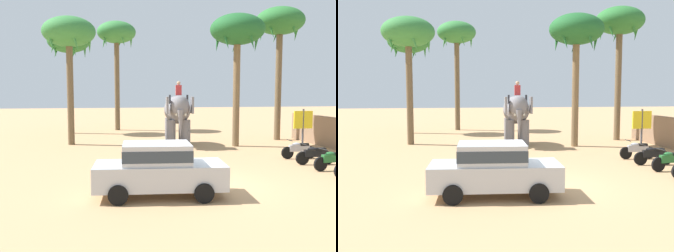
{
  "view_description": "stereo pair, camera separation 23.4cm",
  "coord_description": "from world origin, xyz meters",
  "views": [
    {
      "loc": [
        -3.08,
        -12.55,
        3.35
      ],
      "look_at": [
        -0.26,
        5.71,
        1.6
      ],
      "focal_mm": 40.49,
      "sensor_mm": 36.0,
      "label": 1
    },
    {
      "loc": [
        -2.85,
        -12.58,
        3.35
      ],
      "look_at": [
        -0.26,
        5.71,
        1.6
      ],
      "focal_mm": 40.49,
      "sensor_mm": 36.0,
      "label": 2
    }
  ],
  "objects": [
    {
      "name": "ground_plane",
      "position": [
        0.0,
        0.0,
        0.0
      ],
      "size": [
        120.0,
        120.0,
        0.0
      ],
      "primitive_type": "plane",
      "color": "tan"
    },
    {
      "name": "palm_tree_leaning_seaward",
      "position": [
        -5.44,
        11.29,
        6.66
      ],
      "size": [
        3.2,
        3.2,
        7.77
      ],
      "color": "brown",
      "rests_on": "ground"
    },
    {
      "name": "palm_tree_behind_elephant",
      "position": [
        -6.11,
        17.66,
        6.87
      ],
      "size": [
        3.2,
        3.2,
        8.0
      ],
      "color": "brown",
      "rests_on": "ground"
    },
    {
      "name": "palm_tree_left_of_road",
      "position": [
        4.38,
        9.12,
        6.69
      ],
      "size": [
        3.2,
        3.2,
        7.8
      ],
      "color": "brown",
      "rests_on": "ground"
    },
    {
      "name": "motorcycle_fourth_in_row",
      "position": [
        6.12,
        1.82,
        0.46
      ],
      "size": [
        1.8,
        0.55,
        0.94
      ],
      "color": "black",
      "rests_on": "ground"
    },
    {
      "name": "palm_tree_far_back",
      "position": [
        8.13,
        11.54,
        7.63
      ],
      "size": [
        3.2,
        3.2,
        8.81
      ],
      "color": "brown",
      "rests_on": "ground"
    },
    {
      "name": "elephant_with_mahout",
      "position": [
        1.01,
        10.07,
        1.99
      ],
      "size": [
        1.87,
        3.94,
        3.88
      ],
      "color": "slate",
      "rests_on": "ground"
    },
    {
      "name": "car_sedan_foreground",
      "position": [
        -1.58,
        -0.89,
        0.93
      ],
      "size": [
        4.21,
        2.09,
        1.7
      ],
      "color": "#B7BABF",
      "rests_on": "ground"
    },
    {
      "name": "palm_tree_near_hut",
      "position": [
        -2.43,
        19.55,
        7.82
      ],
      "size": [
        3.2,
        3.2,
        9.02
      ],
      "color": "brown",
      "rests_on": "ground"
    },
    {
      "name": "motorcycle_end_of_row",
      "position": [
        6.08,
        4.63,
        0.46
      ],
      "size": [
        1.8,
        0.55,
        0.94
      ],
      "color": "black",
      "rests_on": "ground"
    },
    {
      "name": "motorcycle_far_in_row",
      "position": [
        6.06,
        3.11,
        0.46
      ],
      "size": [
        1.8,
        0.55,
        0.94
      ],
      "color": "black",
      "rests_on": "ground"
    },
    {
      "name": "signboard_yellow",
      "position": [
        6.69,
        5.44,
        1.69
      ],
      "size": [
        1.0,
        0.1,
        2.4
      ],
      "color": "#4C4C51",
      "rests_on": "ground"
    }
  ]
}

